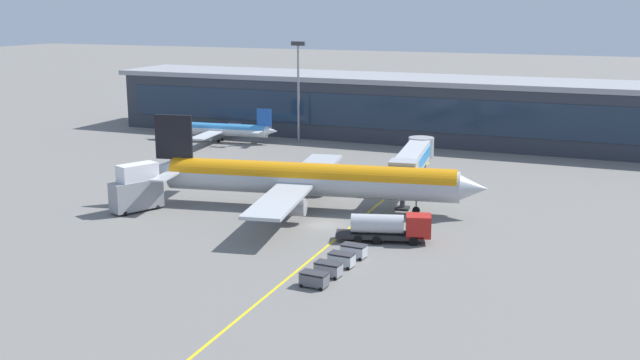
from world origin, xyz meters
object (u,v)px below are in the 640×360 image
object	(u,v)px
main_airliner	(308,179)
baggage_cart_3	(354,251)
baggage_cart_0	(314,279)
baggage_cart_1	(328,269)
commuter_jet_far	(215,129)
baggage_cart_2	(342,259)
fuel_tanker	(390,227)
catering_lift	(137,188)

from	to	relation	value
main_airliner	baggage_cart_3	bearing A→B (deg)	-53.47
main_airliner	baggage_cart_0	size ratio (longest dim) A/B	16.98
baggage_cart_3	main_airliner	bearing A→B (deg)	126.53
baggage_cart_1	commuter_jet_far	xyz separation A→B (m)	(-49.01, 62.82, 1.72)
baggage_cart_2	baggage_cart_3	xyz separation A→B (m)	(0.21, 3.19, 0.00)
baggage_cart_2	baggage_cart_3	bearing A→B (deg)	86.26
baggage_cart_1	commuter_jet_far	bearing A→B (deg)	127.96
commuter_jet_far	fuel_tanker	bearing A→B (deg)	-44.00
fuel_tanker	baggage_cart_3	distance (m)	7.17
baggage_cart_0	baggage_cart_3	distance (m)	9.60
baggage_cart_1	baggage_cart_3	xyz separation A→B (m)	(0.42, 6.39, 0.00)
baggage_cart_3	fuel_tanker	bearing A→B (deg)	74.23
baggage_cart_2	commuter_jet_far	bearing A→B (deg)	129.54
main_airliner	baggage_cart_0	bearing A→B (deg)	-65.84
main_airliner	commuter_jet_far	distance (m)	54.17
fuel_tanker	baggage_cart_0	size ratio (longest dim) A/B	4.03
catering_lift	baggage_cart_3	size ratio (longest dim) A/B	2.63
baggage_cart_0	baggage_cart_3	world-z (taller)	same
baggage_cart_3	commuter_jet_far	world-z (taller)	commuter_jet_far
main_airliner	fuel_tanker	xyz separation A→B (m)	(14.41, -10.01, -2.25)
catering_lift	baggage_cart_0	bearing A→B (deg)	-27.42
fuel_tanker	main_airliner	bearing A→B (deg)	145.21
catering_lift	fuel_tanker	bearing A→B (deg)	-0.45
catering_lift	baggage_cart_2	xyz separation A→B (m)	(32.58, -10.30, -2.28)
baggage_cart_0	baggage_cart_2	distance (m)	6.40
baggage_cart_0	baggage_cart_2	xyz separation A→B (m)	(0.42, 6.39, 0.00)
fuel_tanker	baggage_cart_0	distance (m)	16.64
baggage_cart_1	baggage_cart_3	distance (m)	6.40
baggage_cart_2	commuter_jet_far	size ratio (longest dim) A/B	0.10
catering_lift	commuter_jet_far	size ratio (longest dim) A/B	0.27
baggage_cart_2	commuter_jet_far	distance (m)	77.33
catering_lift	baggage_cart_0	size ratio (longest dim) A/B	2.63
baggage_cart_0	main_airliner	bearing A→B (deg)	114.16
main_airliner	fuel_tanker	size ratio (longest dim) A/B	4.22
main_airliner	baggage_cart_0	distance (m)	29.14
baggage_cart_2	main_airliner	bearing A→B (deg)	121.48
baggage_cart_0	baggage_cart_3	xyz separation A→B (m)	(0.63, 9.58, 0.00)
main_airliner	baggage_cart_3	size ratio (longest dim) A/B	16.98
baggage_cart_1	fuel_tanker	bearing A→B (deg)	79.93
main_airliner	catering_lift	distance (m)	22.54
baggage_cart_3	commuter_jet_far	xyz separation A→B (m)	(-49.43, 56.43, 1.72)
main_airliner	baggage_cart_2	xyz separation A→B (m)	(12.27, -20.04, -3.21)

